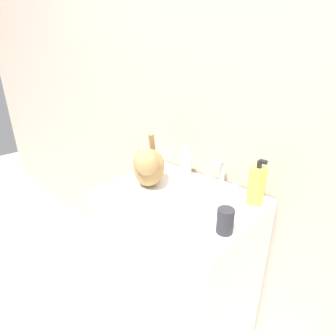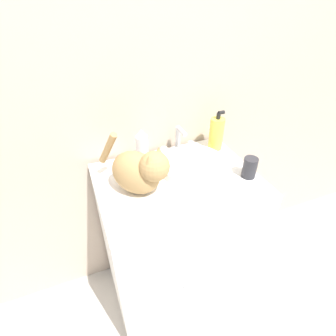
{
  "view_description": "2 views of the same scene",
  "coord_description": "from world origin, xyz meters",
  "px_view_note": "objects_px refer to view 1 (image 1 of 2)",
  "views": [
    {
      "loc": [
        0.67,
        -0.55,
        1.44
      ],
      "look_at": [
        -0.05,
        0.25,
        0.99
      ],
      "focal_mm": 28.0,
      "sensor_mm": 36.0,
      "label": 1
    },
    {
      "loc": [
        -0.38,
        -0.56,
        1.57
      ],
      "look_at": [
        -0.06,
        0.24,
        0.95
      ],
      "focal_mm": 28.0,
      "sensor_mm": 36.0,
      "label": 2
    }
  ],
  "objects_px": {
    "cat": "(149,166)",
    "spray_bottle": "(186,162)",
    "soap_bottle": "(257,185)",
    "cup": "(225,221)"
  },
  "relations": [
    {
      "from": "cat",
      "to": "spray_bottle",
      "type": "distance_m",
      "value": 0.21
    },
    {
      "from": "soap_bottle",
      "to": "spray_bottle",
      "type": "height_order",
      "value": "soap_bottle"
    },
    {
      "from": "cat",
      "to": "soap_bottle",
      "type": "bearing_deg",
      "value": 73.91
    },
    {
      "from": "cat",
      "to": "soap_bottle",
      "type": "xyz_separation_m",
      "value": [
        0.46,
        0.19,
        -0.02
      ]
    },
    {
      "from": "soap_bottle",
      "to": "spray_bottle",
      "type": "bearing_deg",
      "value": 178.57
    },
    {
      "from": "cat",
      "to": "cup",
      "type": "distance_m",
      "value": 0.48
    },
    {
      "from": "soap_bottle",
      "to": "cup",
      "type": "bearing_deg",
      "value": -87.26
    },
    {
      "from": "cat",
      "to": "soap_bottle",
      "type": "distance_m",
      "value": 0.5
    },
    {
      "from": "cup",
      "to": "soap_bottle",
      "type": "bearing_deg",
      "value": 92.74
    },
    {
      "from": "spray_bottle",
      "to": "cup",
      "type": "height_order",
      "value": "spray_bottle"
    }
  ]
}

